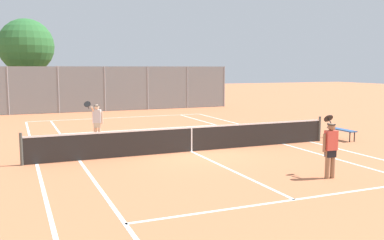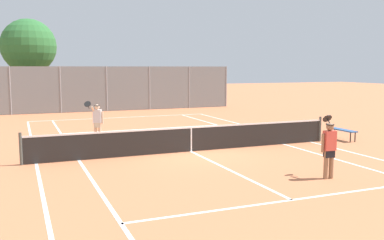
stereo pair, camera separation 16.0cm
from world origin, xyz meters
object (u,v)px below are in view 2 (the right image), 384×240
(tennis_net, at_px, (191,138))
(courtside_bench, at_px, (342,131))
(loose_tennis_ball_0, at_px, (295,141))
(loose_tennis_ball_1, at_px, (226,135))
(tree_behind_left, at_px, (29,47))
(loose_tennis_ball_2, at_px, (214,133))
(player_near_side, at_px, (329,146))
(player_far_left, at_px, (97,120))

(tennis_net, bearing_deg, courtside_bench, -0.30)
(loose_tennis_ball_0, bearing_deg, loose_tennis_ball_1, 126.03)
(courtside_bench, distance_m, tree_behind_left, 23.28)
(loose_tennis_ball_1, distance_m, loose_tennis_ball_2, 0.83)
(tennis_net, distance_m, tree_behind_left, 20.42)
(player_near_side, bearing_deg, loose_tennis_ball_1, 84.32)
(player_far_left, bearing_deg, loose_tennis_ball_1, -5.73)
(loose_tennis_ball_1, bearing_deg, player_far_left, 174.27)
(loose_tennis_ball_0, height_order, loose_tennis_ball_2, same)
(loose_tennis_ball_1, xyz_separation_m, tree_behind_left, (-8.00, 16.45, 4.58))
(player_far_left, height_order, courtside_bench, player_far_left)
(player_far_left, relative_size, tree_behind_left, 0.27)
(loose_tennis_ball_0, relative_size, courtside_bench, 0.04)
(loose_tennis_ball_2, height_order, courtside_bench, courtside_bench)
(player_near_side, xyz_separation_m, loose_tennis_ball_1, (0.80, 8.00, -0.89))
(player_far_left, distance_m, courtside_bench, 10.63)
(player_near_side, bearing_deg, loose_tennis_ball_2, 86.59)
(player_far_left, distance_m, tree_behind_left, 16.43)
(loose_tennis_ball_2, xyz_separation_m, tree_behind_left, (-7.73, 15.67, 4.58))
(courtside_bench, bearing_deg, loose_tennis_ball_0, 172.42)
(tennis_net, relative_size, tree_behind_left, 1.79)
(player_near_side, relative_size, loose_tennis_ball_2, 26.88)
(loose_tennis_ball_0, height_order, loose_tennis_ball_1, same)
(loose_tennis_ball_0, xyz_separation_m, loose_tennis_ball_2, (-2.19, 3.42, 0.00))
(player_near_side, relative_size, loose_tennis_ball_0, 26.88)
(loose_tennis_ball_0, distance_m, loose_tennis_ball_2, 4.06)
(tennis_net, xyz_separation_m, loose_tennis_ball_1, (2.95, 2.90, -0.48))
(loose_tennis_ball_0, bearing_deg, loose_tennis_ball_2, 122.66)
(loose_tennis_ball_2, bearing_deg, tennis_net, -126.03)
(player_near_side, height_order, loose_tennis_ball_1, player_near_side)
(player_near_side, bearing_deg, tennis_net, 112.88)
(loose_tennis_ball_1, xyz_separation_m, loose_tennis_ball_2, (-0.27, 0.78, 0.00))
(player_near_side, relative_size, player_far_left, 1.00)
(courtside_bench, relative_size, tree_behind_left, 0.22)
(loose_tennis_ball_0, distance_m, loose_tennis_ball_1, 3.26)
(player_far_left, bearing_deg, player_near_side, -59.58)
(tennis_net, xyz_separation_m, player_far_left, (-2.89, 3.49, 0.42))
(loose_tennis_ball_1, bearing_deg, loose_tennis_ball_2, 109.27)
(player_near_side, distance_m, player_far_left, 9.96)
(player_near_side, distance_m, loose_tennis_ball_2, 8.84)
(tennis_net, xyz_separation_m, player_near_side, (2.15, -5.10, 0.42))
(loose_tennis_ball_0, distance_m, tree_behind_left, 21.99)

